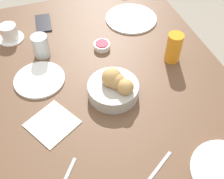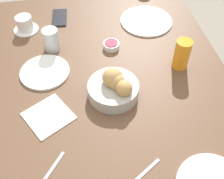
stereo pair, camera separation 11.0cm
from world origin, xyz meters
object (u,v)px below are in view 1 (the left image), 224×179
(plate_far_center, at_px, (40,80))
(napkin, at_px, (52,124))
(coffee_cup, at_px, (9,33))
(jam_bowl_berry, at_px, (102,46))
(spoon_coffee, at_px, (66,178))
(water_tumbler, at_px, (41,46))
(cell_phone, at_px, (43,23))
(knife_silver, at_px, (154,173))
(bread_basket, at_px, (113,87))
(juice_glass, at_px, (174,48))
(plate_near_right, at_px, (131,18))

(plate_far_center, bearing_deg, napkin, -177.94)
(coffee_cup, bearing_deg, napkin, -170.36)
(jam_bowl_berry, distance_m, spoon_coffee, 0.64)
(coffee_cup, bearing_deg, jam_bowl_berry, -117.65)
(water_tumbler, bearing_deg, napkin, 175.43)
(coffee_cup, xyz_separation_m, cell_phone, (0.07, -0.17, -0.03))
(plate_far_center, xyz_separation_m, knife_silver, (-0.53, -0.28, -0.00))
(bread_basket, relative_size, water_tumbler, 1.96)
(juice_glass, distance_m, knife_silver, 0.56)
(napkin, bearing_deg, coffee_cup, 9.64)
(coffee_cup, height_order, cell_phone, coffee_cup)
(knife_silver, height_order, cell_phone, cell_phone)
(coffee_cup, xyz_separation_m, jam_bowl_berry, (-0.21, -0.40, -0.02))
(juice_glass, distance_m, cell_phone, 0.68)
(plate_far_center, height_order, spoon_coffee, plate_far_center)
(plate_near_right, relative_size, cell_phone, 1.70)
(coffee_cup, distance_m, cell_phone, 0.19)
(water_tumbler, bearing_deg, plate_far_center, 165.75)
(bread_basket, xyz_separation_m, cell_phone, (0.57, 0.19, -0.04))
(jam_bowl_berry, bearing_deg, knife_silver, 177.74)
(bread_basket, distance_m, napkin, 0.27)
(napkin, bearing_deg, knife_silver, -137.00)
(water_tumbler, bearing_deg, juice_glass, -111.85)
(plate_near_right, distance_m, coffee_cup, 0.61)
(spoon_coffee, bearing_deg, coffee_cup, 7.11)
(juice_glass, xyz_separation_m, napkin, (-0.17, 0.57, -0.07))
(bread_basket, relative_size, napkin, 0.95)
(jam_bowl_berry, bearing_deg, napkin, 139.12)
(water_tumbler, height_order, coffee_cup, water_tumbler)
(plate_far_center, relative_size, water_tumbler, 2.05)
(juice_glass, bearing_deg, spoon_coffee, 124.60)
(knife_silver, height_order, spoon_coffee, same)
(knife_silver, bearing_deg, coffee_cup, 23.51)
(water_tumbler, relative_size, cell_phone, 0.66)
(plate_far_center, bearing_deg, water_tumbler, -14.25)
(plate_far_center, height_order, jam_bowl_berry, jam_bowl_berry)
(plate_near_right, distance_m, spoon_coffee, 0.90)
(plate_near_right, distance_m, jam_bowl_berry, 0.27)
(knife_silver, bearing_deg, plate_far_center, 28.19)
(plate_near_right, bearing_deg, knife_silver, 163.68)
(coffee_cup, bearing_deg, bread_basket, -144.34)
(jam_bowl_berry, bearing_deg, juice_glass, -122.66)
(spoon_coffee, distance_m, cell_phone, 0.85)
(plate_near_right, xyz_separation_m, cell_phone, (0.11, 0.44, -0.00))
(coffee_cup, relative_size, cell_phone, 0.79)
(bread_basket, height_order, cell_phone, bread_basket)
(cell_phone, bearing_deg, water_tumbler, 169.72)
(jam_bowl_berry, bearing_deg, bread_basket, 171.52)
(bread_basket, bearing_deg, napkin, 103.72)
(plate_near_right, bearing_deg, coffee_cup, 86.52)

